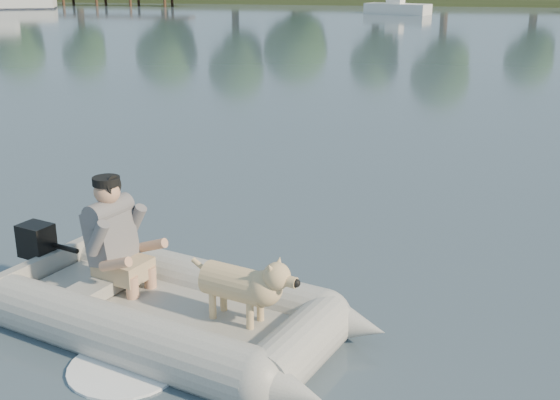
% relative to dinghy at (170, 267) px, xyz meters
% --- Properties ---
extents(water, '(160.00, 160.00, 0.00)m').
position_rel_dinghy_xyz_m(water, '(0.25, -0.06, -0.63)').
color(water, '#4E5E6A').
rests_on(water, ground).
extents(shore_bank, '(160.00, 12.00, 0.70)m').
position_rel_dinghy_xyz_m(shore_bank, '(0.25, 61.94, -0.38)').
color(shore_bank, '#47512D').
rests_on(shore_bank, water).
extents(dinghy, '(6.04, 5.30, 1.46)m').
position_rel_dinghy_xyz_m(dinghy, '(0.00, 0.00, 0.00)').
color(dinghy, '#989793').
rests_on(dinghy, water).
extents(man, '(0.93, 0.86, 1.14)m').
position_rel_dinghy_xyz_m(man, '(-0.68, 0.28, 0.19)').
color(man, slate).
rests_on(man, dinghy).
extents(dog, '(1.04, 0.64, 0.66)m').
position_rel_dinghy_xyz_m(dog, '(0.67, -0.16, -0.08)').
color(dog, tan).
rests_on(dog, dinghy).
extents(outboard_motor, '(0.51, 0.43, 0.83)m').
position_rel_dinghy_xyz_m(outboard_motor, '(-1.67, 0.55, -0.30)').
color(outboard_motor, black).
rests_on(outboard_motor, dinghy).
extents(motorboat, '(4.96, 3.39, 1.96)m').
position_rel_dinghy_xyz_m(motorboat, '(0.34, 45.73, 0.26)').
color(motorboat, white).
rests_on(motorboat, water).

